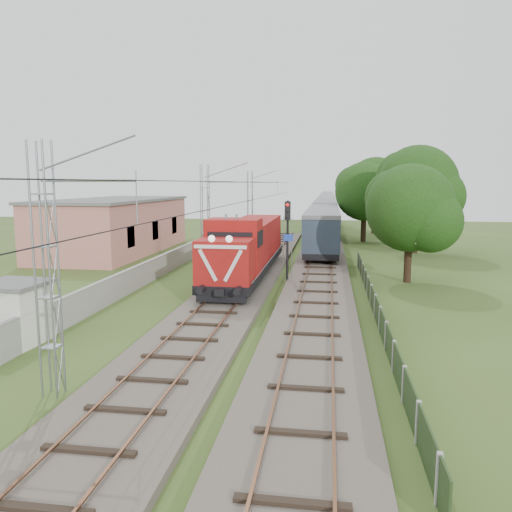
% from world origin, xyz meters
% --- Properties ---
extents(ground, '(140.00, 140.00, 0.00)m').
position_xyz_m(ground, '(0.00, 0.00, 0.00)').
color(ground, '#33481B').
rests_on(ground, ground).
extents(track_main, '(4.20, 70.00, 0.45)m').
position_xyz_m(track_main, '(0.00, 7.00, 0.18)').
color(track_main, '#6B6054').
rests_on(track_main, ground).
extents(track_side, '(4.20, 80.00, 0.45)m').
position_xyz_m(track_side, '(5.00, 20.00, 0.18)').
color(track_side, '#6B6054').
rests_on(track_side, ground).
extents(catenary, '(3.31, 70.00, 8.00)m').
position_xyz_m(catenary, '(-2.95, 12.00, 4.05)').
color(catenary, gray).
rests_on(catenary, ground).
extents(boundary_wall, '(0.25, 40.00, 1.50)m').
position_xyz_m(boundary_wall, '(-6.50, 12.00, 0.75)').
color(boundary_wall, '#9E9E99').
rests_on(boundary_wall, ground).
extents(station_building, '(8.40, 20.40, 5.22)m').
position_xyz_m(station_building, '(-15.00, 24.00, 2.63)').
color(station_building, '#B77362').
rests_on(station_building, ground).
extents(fence, '(0.12, 32.00, 1.20)m').
position_xyz_m(fence, '(8.00, 3.00, 0.60)').
color(fence, black).
rests_on(fence, ground).
extents(locomotive, '(3.12, 17.83, 4.53)m').
position_xyz_m(locomotive, '(0.00, 11.96, 2.32)').
color(locomotive, black).
rests_on(locomotive, ground).
extents(coach_rake, '(3.08, 114.95, 3.55)m').
position_xyz_m(coach_rake, '(5.00, 74.56, 2.55)').
color(coach_rake, black).
rests_on(coach_rake, ground).
extents(signal_post, '(0.62, 0.48, 5.58)m').
position_xyz_m(signal_post, '(2.90, 10.81, 3.84)').
color(signal_post, black).
rests_on(signal_post, ground).
extents(relay_hut, '(2.69, 2.69, 2.64)m').
position_xyz_m(relay_hut, '(-7.40, -3.36, 1.33)').
color(relay_hut, silver).
rests_on(relay_hut, ground).
extents(tree_a, '(6.18, 5.89, 8.02)m').
position_xyz_m(tree_a, '(11.04, 12.55, 5.00)').
color(tree_a, '#332215').
rests_on(tree_a, ground).
extents(tree_b, '(7.94, 7.56, 10.29)m').
position_xyz_m(tree_b, '(13.96, 27.50, 6.42)').
color(tree_b, '#332215').
rests_on(tree_b, ground).
extents(tree_c, '(7.02, 6.69, 9.10)m').
position_xyz_m(tree_c, '(9.63, 36.51, 5.68)').
color(tree_c, '#332215').
rests_on(tree_c, ground).
extents(tree_d, '(7.82, 7.45, 10.14)m').
position_xyz_m(tree_d, '(11.66, 46.32, 6.32)').
color(tree_d, '#332215').
rests_on(tree_d, ground).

